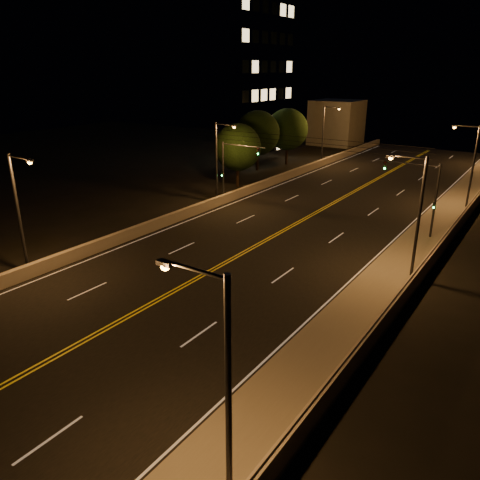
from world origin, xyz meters
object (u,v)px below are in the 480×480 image
Objects in this scene: streetlight_4 at (20,206)px; traffic_signal_left at (231,166)px; streetlight_5 at (219,157)px; building_tower at (202,54)px; streetlight_1 at (415,209)px; tree_0 at (238,147)px; traffic_signal_right at (423,192)px; tree_1 at (258,133)px; streetlight_0 at (220,379)px; tree_2 at (287,129)px; streetlight_2 at (470,161)px; streetlight_6 at (325,131)px.

traffic_signal_left is (1.08, 22.16, -0.85)m from streetlight_4.
streetlight_5 is at bearing -152.63° from traffic_signal_left.
building_tower is at bearing 114.26° from streetlight_4.
streetlight_1 reaches higher than tree_0.
traffic_signal_right is 0.78× the size of tree_1.
streetlight_0 is 1.03× the size of tree_2.
traffic_signal_left is 0.20× the size of building_tower.
streetlight_5 reaches higher than tree_1.
streetlight_1 is 25.40m from streetlight_4.
streetlight_2 reaches higher than tree_2.
traffic_signal_left is (-20.31, 8.47, -0.85)m from streetlight_1.
streetlight_6 is 0.26× the size of building_tower.
traffic_signal_left is 32.83m from building_tower.
streetlight_1 is (0.00, 20.80, 0.00)m from streetlight_0.
tree_1 is (-5.55, -9.30, 0.25)m from streetlight_6.
streetlight_5 is 1.03× the size of tree_2.
traffic_signal_left is at bearing 87.21° from streetlight_4.
tree_1 reaches higher than tree_2.
traffic_signal_right is at bearing 92.90° from streetlight_0.
streetlight_0 and streetlight_1 have the same top height.
tree_0 is at bearing -42.35° from building_tower.
building_tower is at bearing 176.82° from tree_2.
tree_2 is (15.78, -0.88, -10.27)m from building_tower.
streetlight_5 is at bearing -48.83° from building_tower.
streetlight_0 is 1.00× the size of streetlight_4.
tree_2 is (-4.30, -3.37, 0.21)m from streetlight_6.
streetlight_0 is 29.32m from traffic_signal_right.
streetlight_6 is (0.00, 25.45, 0.00)m from streetlight_5.
streetlight_6 is 1.02× the size of tree_1.
streetlight_1 is at bearing -20.29° from streetlight_5.
streetlight_6 is at bearing 7.07° from building_tower.
streetlight_1 is at bearing -57.34° from streetlight_6.
building_tower is (-20.08, 22.96, 10.48)m from streetlight_5.
tree_2 is at bearing 101.01° from streetlight_5.
building_tower reaches higher than traffic_signal_right.
streetlight_5 reaches higher than traffic_signal_left.
streetlight_2 reaches higher than tree_1.
traffic_signal_left is at bearing -46.63° from building_tower.
streetlight_0 is 0.26× the size of building_tower.
tree_1 is (-25.46, 15.59, 1.10)m from traffic_signal_right.
streetlight_6 is 1.31× the size of traffic_signal_left.
tree_2 is at bearing 138.35° from traffic_signal_right.
streetlight_4 is at bearing -122.68° from streetlight_2.
streetlight_5 is 1.11× the size of tree_0.
streetlight_1 is 1.31× the size of traffic_signal_left.
streetlight_6 is 31.89m from traffic_signal_right.
tree_1 is at bearing 120.98° from streetlight_0.
streetlight_2 is 25.40m from streetlight_6.
streetlight_0 is at bearing -55.25° from traffic_signal_left.
streetlight_6 is at bearing 92.49° from traffic_signal_left.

